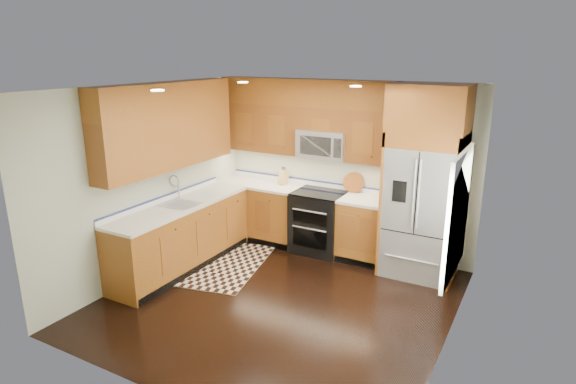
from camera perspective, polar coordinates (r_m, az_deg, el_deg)
The scene contains 16 objects.
ground at distance 6.15m, azimuth -1.09°, elevation -12.73°, with size 4.00×4.00×0.00m, color black.
wall_back at distance 7.37m, azimuth 6.65°, elevation 2.99°, with size 4.00×0.02×2.60m, color #B5BBA8.
wall_left at distance 6.82m, azimuth -15.87°, elevation 1.38°, with size 0.02×4.00×2.60m, color #B5BBA8.
wall_right at distance 4.99m, azimuth 19.19°, elevation -4.34°, with size 0.02×4.00×2.60m, color #B5BBA8.
window at distance 5.15m, azimuth 19.45°, elevation -2.55°, with size 0.04×1.10×1.30m.
base_cabinets at distance 7.25m, azimuth -6.01°, elevation -4.23°, with size 2.85×3.00×0.90m.
countertop at distance 7.12m, azimuth -4.65°, elevation -0.60°, with size 2.86×3.01×0.04m.
upper_cabinets at distance 6.97m, azimuth -4.95°, elevation 8.34°, with size 2.85×3.00×1.15m.
range at distance 7.41m, azimuth 3.67°, elevation -3.57°, with size 0.76×0.67×0.95m.
microwave at distance 7.21m, azimuth 4.28°, elevation 5.68°, with size 0.76×0.40×0.42m.
refrigerator at distance 6.65m, azimuth 15.82°, elevation 1.04°, with size 0.98×0.75×2.60m.
sink_faucet at distance 6.88m, azimuth -12.79°, elevation -0.92°, with size 0.54×0.44×0.37m.
rug at distance 7.13m, azimuth -7.39°, elevation -8.51°, with size 0.99×1.65×0.01m, color black.
knife_block at distance 7.69m, azimuth -0.54°, elevation 1.79°, with size 0.11×0.15×0.29m.
utensil_crock at distance 7.07m, azimuth 11.82°, elevation 0.17°, with size 0.16×0.16×0.35m.
cutting_board at distance 7.33m, azimuth 7.74°, elevation 0.05°, with size 0.31×0.31×0.02m, color brown.
Camera 1 is at (2.70, -4.65, 2.98)m, focal length 30.00 mm.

